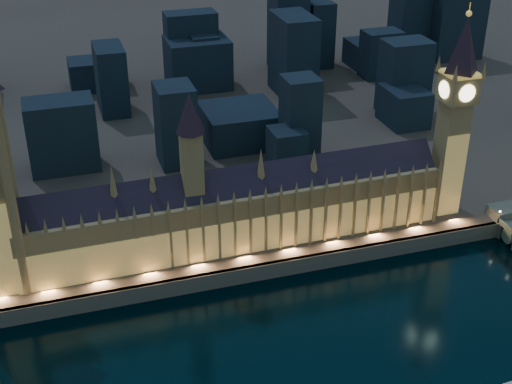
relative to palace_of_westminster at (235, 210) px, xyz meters
name	(u,v)px	position (x,y,z in m)	size (l,w,h in m)	color
ground_plane	(284,336)	(3.36, -61.74, -26.37)	(2000.00, 2000.00, 0.00)	black
north_bank	(115,16)	(3.36, 458.26, -22.37)	(2000.00, 960.00, 8.00)	#42382D
embankment_wall	(255,273)	(3.36, -20.74, -22.37)	(2000.00, 2.50, 8.00)	#405747
palace_of_westminster	(235,210)	(0.00, 0.00, 0.00)	(202.00, 23.71, 78.00)	olive
elizabeth_tower	(457,101)	(111.36, 0.18, 40.90)	(18.00, 18.00, 106.38)	olive
city_backdrop	(219,69)	(41.49, 185.66, 4.83)	(481.20, 215.63, 75.45)	black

